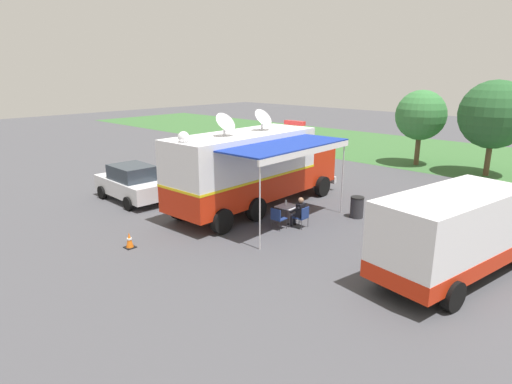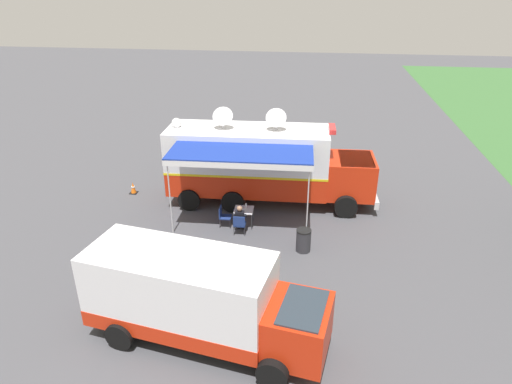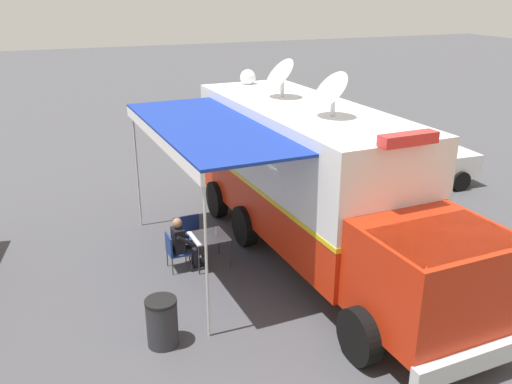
{
  "view_description": "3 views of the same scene",
  "coord_description": "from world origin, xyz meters",
  "px_view_note": "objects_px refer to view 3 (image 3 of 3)",
  "views": [
    {
      "loc": [
        13.19,
        -12.96,
        6.06
      ],
      "look_at": [
        1.08,
        -0.31,
        1.17
      ],
      "focal_mm": 30.57,
      "sensor_mm": 36.0,
      "label": 1
    },
    {
      "loc": [
        18.85,
        3.04,
        9.38
      ],
      "look_at": [
        2.19,
        0.69,
        1.48
      ],
      "focal_mm": 31.42,
      "sensor_mm": 36.0,
      "label": 2
    },
    {
      "loc": [
        5.59,
        11.09,
        6.05
      ],
      "look_at": [
        0.87,
        -0.72,
        1.25
      ],
      "focal_mm": 38.38,
      "sensor_mm": 36.0,
      "label": 3
    }
  ],
  "objects_px": {
    "command_truck": "(316,180)",
    "folding_chair_at_table": "(174,249)",
    "water_bottle": "(216,231)",
    "seated_responder": "(182,242)",
    "folding_table": "(209,238)",
    "car_behind_truck": "(409,160)",
    "traffic_cone": "(225,168)",
    "trash_bin": "(162,322)",
    "folding_chair_beside_table": "(191,231)"
  },
  "relations": [
    {
      "from": "folding_table",
      "to": "seated_responder",
      "type": "xyz_separation_m",
      "value": [
        0.61,
        -0.05,
        -0.02
      ]
    },
    {
      "from": "folding_chair_beside_table",
      "to": "seated_responder",
      "type": "relative_size",
      "value": 0.7
    },
    {
      "from": "car_behind_truck",
      "to": "seated_responder",
      "type": "bearing_deg",
      "value": 18.13
    },
    {
      "from": "folding_chair_beside_table",
      "to": "traffic_cone",
      "type": "distance_m",
      "value": 5.65
    },
    {
      "from": "folding_table",
      "to": "seated_responder",
      "type": "bearing_deg",
      "value": -4.93
    },
    {
      "from": "command_truck",
      "to": "folding_table",
      "type": "xyz_separation_m",
      "value": [
        2.4,
        -0.55,
        -1.27
      ]
    },
    {
      "from": "command_truck",
      "to": "traffic_cone",
      "type": "relative_size",
      "value": 16.52
    },
    {
      "from": "traffic_cone",
      "to": "car_behind_truck",
      "type": "height_order",
      "value": "car_behind_truck"
    },
    {
      "from": "command_truck",
      "to": "folding_chair_beside_table",
      "type": "height_order",
      "value": "command_truck"
    },
    {
      "from": "water_bottle",
      "to": "folding_chair_beside_table",
      "type": "height_order",
      "value": "water_bottle"
    },
    {
      "from": "folding_chair_at_table",
      "to": "seated_responder",
      "type": "xyz_separation_m",
      "value": [
        -0.19,
        -0.01,
        0.14
      ]
    },
    {
      "from": "water_bottle",
      "to": "folding_chair_at_table",
      "type": "bearing_deg",
      "value": -6.76
    },
    {
      "from": "folding_table",
      "to": "command_truck",
      "type": "bearing_deg",
      "value": 167.05
    },
    {
      "from": "folding_chair_at_table",
      "to": "seated_responder",
      "type": "bearing_deg",
      "value": -177.74
    },
    {
      "from": "folding_chair_at_table",
      "to": "water_bottle",
      "type": "bearing_deg",
      "value": 173.24
    },
    {
      "from": "seated_responder",
      "to": "car_behind_truck",
      "type": "xyz_separation_m",
      "value": [
        -8.07,
        -2.64,
        0.23
      ]
    },
    {
      "from": "folding_chair_beside_table",
      "to": "trash_bin",
      "type": "height_order",
      "value": "trash_bin"
    },
    {
      "from": "command_truck",
      "to": "folding_chair_at_table",
      "type": "height_order",
      "value": "command_truck"
    },
    {
      "from": "water_bottle",
      "to": "seated_responder",
      "type": "distance_m",
      "value": 0.8
    },
    {
      "from": "folding_chair_at_table",
      "to": "folding_chair_beside_table",
      "type": "bearing_deg",
      "value": -127.47
    },
    {
      "from": "folding_chair_at_table",
      "to": "car_behind_truck",
      "type": "xyz_separation_m",
      "value": [
        -8.26,
        -2.65,
        0.37
      ]
    },
    {
      "from": "folding_chair_beside_table",
      "to": "water_bottle",
      "type": "bearing_deg",
      "value": 110.58
    },
    {
      "from": "traffic_cone",
      "to": "car_behind_truck",
      "type": "distance_m",
      "value": 6.03
    },
    {
      "from": "traffic_cone",
      "to": "seated_responder",
      "type": "bearing_deg",
      "value": 62.85
    },
    {
      "from": "folding_chair_at_table",
      "to": "command_truck",
      "type": "bearing_deg",
      "value": 169.43
    },
    {
      "from": "traffic_cone",
      "to": "folding_chair_at_table",
      "type": "bearing_deg",
      "value": 61.43
    },
    {
      "from": "water_bottle",
      "to": "car_behind_truck",
      "type": "height_order",
      "value": "car_behind_truck"
    },
    {
      "from": "folding_chair_beside_table",
      "to": "traffic_cone",
      "type": "xyz_separation_m",
      "value": [
        -2.56,
        -5.03,
        -0.23
      ]
    },
    {
      "from": "folding_chair_at_table",
      "to": "seated_responder",
      "type": "distance_m",
      "value": 0.23
    },
    {
      "from": "water_bottle",
      "to": "folding_chair_at_table",
      "type": "distance_m",
      "value": 1.02
    },
    {
      "from": "folding_chair_at_table",
      "to": "traffic_cone",
      "type": "bearing_deg",
      "value": -118.57
    },
    {
      "from": "folding_table",
      "to": "car_behind_truck",
      "type": "xyz_separation_m",
      "value": [
        -7.46,
        -2.7,
        0.21
      ]
    },
    {
      "from": "command_truck",
      "to": "seated_responder",
      "type": "height_order",
      "value": "command_truck"
    },
    {
      "from": "folding_chair_at_table",
      "to": "seated_responder",
      "type": "height_order",
      "value": "seated_responder"
    },
    {
      "from": "command_truck",
      "to": "car_behind_truck",
      "type": "distance_m",
      "value": 6.11
    },
    {
      "from": "water_bottle",
      "to": "folding_table",
      "type": "bearing_deg",
      "value": -23.02
    },
    {
      "from": "folding_table",
      "to": "traffic_cone",
      "type": "bearing_deg",
      "value": -112.01
    },
    {
      "from": "traffic_cone",
      "to": "water_bottle",
      "type": "bearing_deg",
      "value": 69.57
    },
    {
      "from": "seated_responder",
      "to": "trash_bin",
      "type": "relative_size",
      "value": 1.37
    },
    {
      "from": "command_truck",
      "to": "folding_table",
      "type": "bearing_deg",
      "value": -12.95
    },
    {
      "from": "folding_table",
      "to": "seated_responder",
      "type": "height_order",
      "value": "seated_responder"
    },
    {
      "from": "seated_responder",
      "to": "trash_bin",
      "type": "height_order",
      "value": "seated_responder"
    },
    {
      "from": "command_truck",
      "to": "folding_chair_at_table",
      "type": "bearing_deg",
      "value": -10.57
    },
    {
      "from": "folding_table",
      "to": "trash_bin",
      "type": "relative_size",
      "value": 0.91
    },
    {
      "from": "command_truck",
      "to": "folding_table",
      "type": "height_order",
      "value": "command_truck"
    },
    {
      "from": "command_truck",
      "to": "car_behind_truck",
      "type": "bearing_deg",
      "value": -147.33
    },
    {
      "from": "car_behind_truck",
      "to": "folding_table",
      "type": "bearing_deg",
      "value": 19.87
    },
    {
      "from": "folding_chair_at_table",
      "to": "folding_chair_beside_table",
      "type": "distance_m",
      "value": 1.01
    },
    {
      "from": "command_truck",
      "to": "water_bottle",
      "type": "relative_size",
      "value": 42.76
    },
    {
      "from": "trash_bin",
      "to": "folding_chair_beside_table",
      "type": "bearing_deg",
      "value": -113.43
    }
  ]
}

